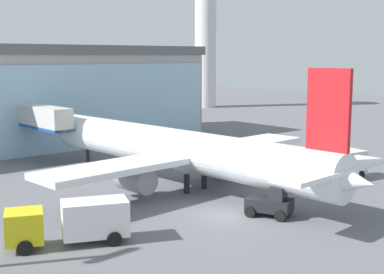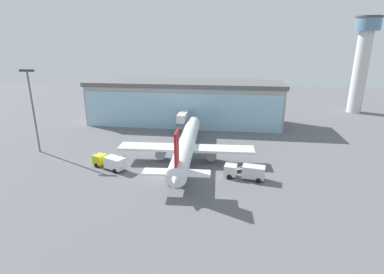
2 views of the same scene
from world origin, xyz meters
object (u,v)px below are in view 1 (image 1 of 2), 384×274
Objects in this scene: jet_bridge at (37,118)px; safety_cone_nose at (258,195)px; catering_truck at (73,221)px; safety_cone_wingtip at (29,214)px; baggage_cart at (296,171)px; pushback_tug at (271,203)px; control_tower at (206,22)px; fuel_truck at (334,165)px; airplane at (180,150)px.

safety_cone_nose is (4.38, -27.41, -4.43)m from jet_bridge.
catering_truck is 6.96m from safety_cone_wingtip.
jet_bridge reaches higher than baggage_cart.
jet_bridge is 21.93× the size of safety_cone_nose.
pushback_tug is at bearing -174.59° from jet_bridge.
pushback_tug reaches higher than safety_cone_nose.
pushback_tug is 6.56× the size of safety_cone_nose.
catering_truck is at bearing 174.96° from safety_cone_nose.
catering_truck is 25.57m from baggage_cart.
control_tower is 58.15× the size of safety_cone_wingtip.
safety_cone_nose is (-9.94, 0.98, -1.19)m from fuel_truck.
pushback_tug is (1.25, -31.00, -3.73)m from jet_bridge.
control_tower is at bearing -59.64° from jet_bridge.
fuel_truck is at bearing -19.83° from safety_cone_wingtip.
baggage_cart is (-0.83, 3.55, -0.97)m from fuel_truck.
pushback_tug is at bearing 23.27° from fuel_truck.
fuel_truck is (14.32, -28.40, -3.24)m from jet_bridge.
control_tower is 90.89m from catering_truck.
fuel_truck is 2.38× the size of baggage_cart.
baggage_cart is 5.82× the size of safety_cone_wingtip.
fuel_truck is 10.06m from safety_cone_nose.
safety_cone_nose is 17.77m from safety_cone_wingtip.
control_tower reaches higher than pushback_tug.
control_tower reaches higher than jet_bridge.
control_tower is 75.85m from airplane.
jet_bridge is 66.39m from control_tower.
safety_cone_wingtip is (-25.67, 9.25, -1.19)m from fuel_truck.
jet_bridge is at bearing 96.11° from baggage_cart.
jet_bridge is 3.34× the size of pushback_tug.
airplane is at bearing 133.87° from baggage_cart.
control_tower is at bearing -114.71° from fuel_truck.
airplane is at bearing -3.71° from safety_cone_wingtip.
pushback_tug is at bearing -175.69° from baggage_cart.
jet_bridge is at bearing 7.77° from airplane.
control_tower reaches higher than baggage_cart.
airplane is 4.96× the size of catering_truck.
control_tower reaches higher than airplane.
control_tower is at bearing -47.45° from airplane.
baggage_cart is at bearing 15.74° from safety_cone_nose.
catering_truck reaches higher than safety_cone_wingtip.
control_tower is 84.78m from pushback_tug.
catering_truck is at bearing -95.83° from safety_cone_wingtip.
safety_cone_nose is 1.00× the size of safety_cone_wingtip.
jet_bridge is at bearing -16.34° from pushback_tug.
airplane is at bearing -25.52° from pushback_tug.
fuel_truck is 27.31m from safety_cone_wingtip.
airplane is 14.53m from fuel_truck.
pushback_tug is at bearing -173.07° from catering_truck.
safety_cone_nose and safety_cone_wingtip have the same top height.
pushback_tug is 4.81m from safety_cone_nose.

